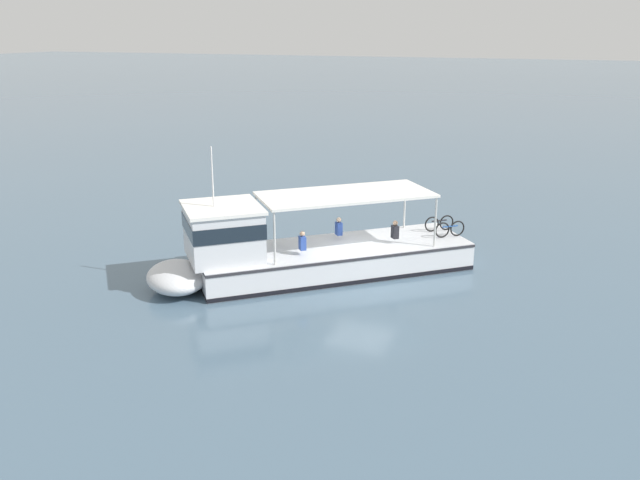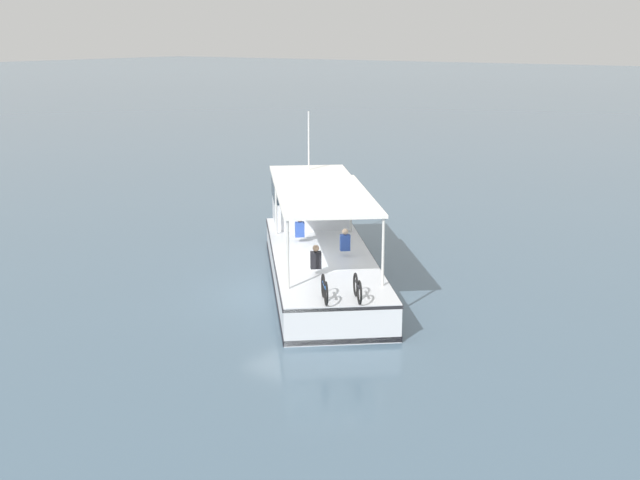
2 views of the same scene
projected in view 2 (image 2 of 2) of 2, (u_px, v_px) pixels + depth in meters
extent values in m
plane|color=slate|center=(291.00, 293.00, 26.14)|extent=(400.00, 400.00, 0.00)
cube|color=silver|center=(322.00, 269.00, 26.83)|extent=(9.47, 10.28, 1.10)
ellipsoid|color=silver|center=(306.00, 226.00, 32.80)|extent=(3.67, 3.59, 1.01)
cube|color=black|center=(322.00, 282.00, 26.94)|extent=(9.50, 10.30, 0.16)
cube|color=#2D2D33|center=(322.00, 256.00, 26.71)|extent=(9.51, 10.32, 0.10)
cube|color=silver|center=(310.00, 199.00, 30.70)|extent=(3.76, 3.74, 1.90)
cube|color=#19232D|center=(310.00, 190.00, 30.61)|extent=(3.83, 3.82, 0.56)
cube|color=white|center=(310.00, 173.00, 30.44)|extent=(3.98, 3.97, 0.12)
cube|color=white|center=(323.00, 195.00, 25.75)|extent=(6.60, 7.00, 0.10)
cylinder|color=silver|center=(276.00, 207.00, 29.00)|extent=(0.08, 0.08, 2.00)
cylinder|color=silver|center=(351.00, 205.00, 29.28)|extent=(0.08, 0.08, 2.00)
cylinder|color=silver|center=(288.00, 255.00, 22.74)|extent=(0.08, 0.08, 2.00)
cylinder|color=silver|center=(383.00, 252.00, 23.02)|extent=(0.08, 0.08, 2.00)
cylinder|color=silver|center=(309.00, 141.00, 30.45)|extent=(0.06, 0.06, 2.20)
sphere|color=white|center=(359.00, 244.00, 30.30)|extent=(0.36, 0.36, 0.36)
sphere|color=white|center=(374.00, 268.00, 27.12)|extent=(0.36, 0.36, 0.36)
sphere|color=white|center=(392.00, 297.00, 24.13)|extent=(0.36, 0.36, 0.36)
torus|color=black|center=(323.00, 286.00, 22.18)|extent=(0.48, 0.54, 0.66)
torus|color=black|center=(326.00, 294.00, 21.51)|extent=(0.48, 0.54, 0.66)
cylinder|color=#1E478C|center=(325.00, 285.00, 21.81)|extent=(0.50, 0.57, 0.06)
torus|color=black|center=(356.00, 285.00, 22.27)|extent=(0.48, 0.54, 0.66)
torus|color=black|center=(359.00, 292.00, 21.60)|extent=(0.48, 0.54, 0.66)
cylinder|color=#232328|center=(358.00, 284.00, 21.91)|extent=(0.50, 0.57, 0.06)
cube|color=black|center=(316.00, 260.00, 24.21)|extent=(0.39, 0.38, 0.52)
sphere|color=tan|center=(316.00, 248.00, 24.11)|extent=(0.20, 0.20, 0.20)
cube|color=#2D4CA5|center=(345.00, 243.00, 26.22)|extent=(0.39, 0.38, 0.52)
sphere|color=beige|center=(345.00, 232.00, 26.12)|extent=(0.20, 0.20, 0.20)
cube|color=#2D4CA5|center=(300.00, 229.00, 27.98)|extent=(0.39, 0.38, 0.52)
sphere|color=tan|center=(300.00, 219.00, 27.89)|extent=(0.20, 0.20, 0.20)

